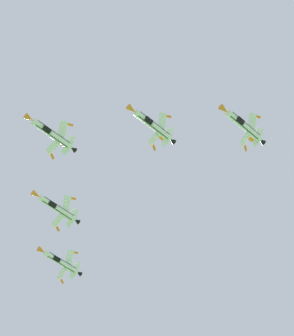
{
  "coord_description": "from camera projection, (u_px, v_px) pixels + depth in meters",
  "views": [
    {
      "loc": [
        3.46,
        -3.9,
        1.43
      ],
      "look_at": [
        28.33,
        115.9,
        141.94
      ],
      "focal_mm": 78.24,
      "sensor_mm": 36.0,
      "label": 1
    }
  ],
  "objects": [
    {
      "name": "fighter_jet_right_wing",
      "position": [
        56.0,
        208.0,
        195.16
      ],
      "size": [
        14.22,
        10.59,
        8.3
      ],
      "rotation": [
        0.0,
        0.96,
        2.13
      ],
      "color": "white"
    },
    {
      "name": "fighter_jet_left_outer",
      "position": [
        243.0,
        125.0,
        178.12
      ],
      "size": [
        14.22,
        10.66,
        8.6
      ],
      "rotation": [
        0.0,
        1.01,
        2.13
      ],
      "color": "white"
    },
    {
      "name": "fighter_jet_right_outer",
      "position": [
        60.0,
        262.0,
        211.86
      ],
      "size": [
        14.22,
        10.66,
        8.59
      ],
      "rotation": [
        0.0,
        1.01,
        2.13
      ],
      "color": "white"
    },
    {
      "name": "fighter_jet_left_wing",
      "position": [
        152.0,
        125.0,
        180.19
      ],
      "size": [
        14.22,
        10.64,
        8.5
      ],
      "rotation": [
        0.0,
        0.99,
        2.13
      ],
      "color": "white"
    },
    {
      "name": "fighter_jet_lead",
      "position": [
        51.0,
        134.0,
        180.77
      ],
      "size": [
        14.22,
        10.5,
        7.99
      ],
      "rotation": [
        0.0,
        0.9,
        2.13
      ],
      "color": "white"
    }
  ]
}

